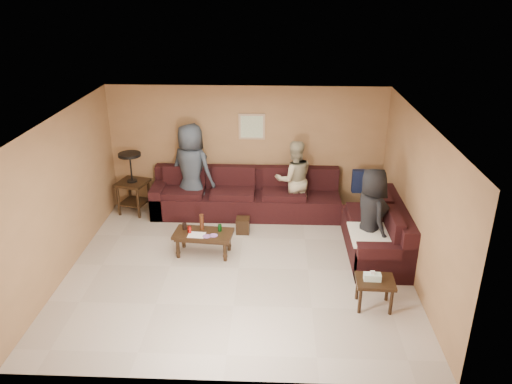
% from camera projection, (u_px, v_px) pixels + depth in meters
% --- Properties ---
extents(room, '(5.60, 5.50, 2.50)m').
position_uv_depth(room, '(237.00, 174.00, 7.54)').
color(room, '#B7AA9B').
rests_on(room, ground).
extents(sectional_sofa, '(4.65, 2.90, 0.97)m').
position_uv_depth(sectional_sofa, '(287.00, 211.00, 9.43)').
color(sectional_sofa, black).
rests_on(sectional_sofa, ground).
extents(coffee_table, '(1.03, 0.59, 0.70)m').
position_uv_depth(coffee_table, '(203.00, 235.00, 8.48)').
color(coffee_table, black).
rests_on(coffee_table, ground).
extents(end_table_left, '(0.67, 0.67, 1.26)m').
position_uv_depth(end_table_left, '(132.00, 182.00, 9.91)').
color(end_table_left, black).
rests_on(end_table_left, ground).
extents(side_table_right, '(0.56, 0.46, 0.59)m').
position_uv_depth(side_table_right, '(375.00, 283.00, 7.09)').
color(side_table_right, black).
rests_on(side_table_right, ground).
extents(waste_bin, '(0.25, 0.25, 0.29)m').
position_uv_depth(waste_bin, '(243.00, 225.00, 9.29)').
color(waste_bin, black).
rests_on(waste_bin, ground).
extents(wall_art, '(0.52, 0.04, 0.52)m').
position_uv_depth(wall_art, '(252.00, 127.00, 9.80)').
color(wall_art, tan).
rests_on(wall_art, ground).
extents(person_left, '(1.07, 0.91, 1.85)m').
position_uv_depth(person_left, '(192.00, 170.00, 9.77)').
color(person_left, '#2E3640').
rests_on(person_left, ground).
extents(person_middle, '(0.87, 0.74, 1.56)m').
position_uv_depth(person_middle, '(294.00, 179.00, 9.71)').
color(person_middle, tan).
rests_on(person_middle, ground).
extents(person_right, '(0.71, 0.91, 1.63)m').
position_uv_depth(person_right, '(371.00, 216.00, 8.13)').
color(person_right, black).
rests_on(person_right, ground).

